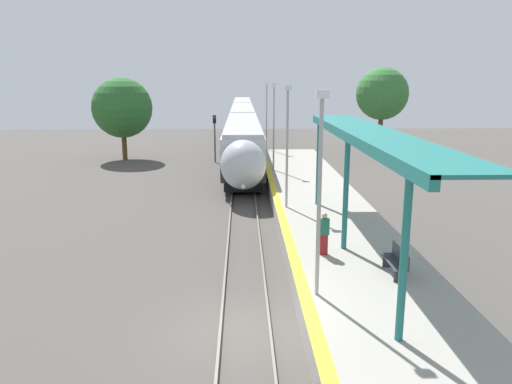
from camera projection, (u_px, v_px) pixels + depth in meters
The scene contains 15 objects.
ground_plane at pixel (245, 331), 14.54m from camera, with size 120.00×120.00×0.00m, color #4C4742.
rail_left at pixel (220, 329), 14.51m from camera, with size 0.08×90.00×0.15m, color slate.
rail_right at pixel (270, 328), 14.55m from camera, with size 0.08×90.00×0.15m, color slate.
train at pixel (243, 122), 58.80m from camera, with size 2.82×64.03×3.92m.
platform_right at pixel (384, 316), 14.56m from camera, with size 4.91×64.00×0.88m.
platform_bench at pixel (397, 261), 16.40m from camera, with size 0.44×1.72×0.89m.
person_waiting at pixel (324, 233), 18.21m from camera, with size 0.36×0.22×1.58m.
railway_signal at pixel (215, 134), 43.36m from camera, with size 0.28×0.28×4.11m.
lamppost_near at pixel (320, 183), 14.24m from camera, with size 0.36×0.20×6.03m.
lamppost_mid at pixel (287, 140), 24.42m from camera, with size 0.36×0.20×6.03m.
lamppost_far at pixel (274, 122), 34.61m from camera, with size 0.36×0.20×6.03m.
lamppost_farthest at pixel (267, 112), 44.79m from camera, with size 0.36×0.20×6.03m.
station_canopy at pixel (364, 140), 18.15m from camera, with size 2.02×16.70×4.46m.
background_tree_left at pixel (122, 108), 44.49m from camera, with size 5.34×5.34×7.32m.
background_tree_right at pixel (382, 94), 46.12m from camera, with size 4.81×4.81×8.23m.
Camera 1 is at (-0.05, -13.28, 7.19)m, focal length 35.00 mm.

